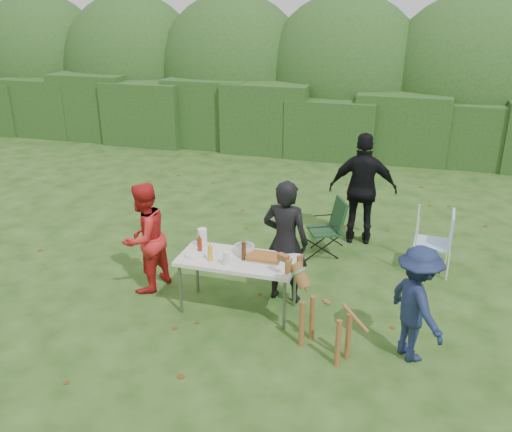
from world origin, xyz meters
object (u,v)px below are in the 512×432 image
(paper_towel_roll, at_px, (202,238))
(person_red_jacket, at_px, (144,238))
(lawn_chair, at_px, (433,241))
(ketchup_bottle, at_px, (200,246))
(person_black_puffy, at_px, (363,189))
(child, at_px, (417,304))
(dog, at_px, (325,314))
(beer_bottle, at_px, (244,251))
(person_cook, at_px, (285,242))
(mustard_bottle, at_px, (210,253))
(camping_chair, at_px, (325,227))
(folding_table, at_px, (238,262))

(paper_towel_roll, bearing_deg, person_red_jacket, -179.64)
(lawn_chair, xyz_separation_m, ketchup_bottle, (-2.89, -1.88, 0.38))
(person_red_jacket, distance_m, lawn_chair, 4.15)
(person_red_jacket, relative_size, paper_towel_roll, 5.92)
(person_black_puffy, distance_m, child, 3.14)
(dog, distance_m, ketchup_bottle, 1.85)
(person_red_jacket, bearing_deg, dog, 88.12)
(dog, bearing_deg, beer_bottle, 2.52)
(person_cook, relative_size, person_black_puffy, 0.91)
(mustard_bottle, relative_size, paper_towel_roll, 0.77)
(person_red_jacket, height_order, mustard_bottle, person_red_jacket)
(camping_chair, height_order, ketchup_bottle, ketchup_bottle)
(dog, height_order, lawn_chair, dog)
(ketchup_bottle, height_order, paper_towel_roll, paper_towel_roll)
(person_cook, bearing_deg, mustard_bottle, 41.14)
(folding_table, xyz_separation_m, child, (2.19, -0.39, -0.01))
(person_red_jacket, distance_m, camping_chair, 2.83)
(person_black_puffy, height_order, child, person_black_puffy)
(folding_table, height_order, person_black_puffy, person_black_puffy)
(person_cook, xyz_separation_m, lawn_chair, (1.89, 1.42, -0.37))
(folding_table, xyz_separation_m, dog, (1.23, -0.59, -0.19))
(mustard_bottle, bearing_deg, person_black_puffy, 60.27)
(folding_table, bearing_deg, paper_towel_roll, 161.35)
(person_red_jacket, height_order, paper_towel_roll, person_red_jacket)
(person_black_puffy, xyz_separation_m, child, (0.92, -2.99, -0.24))
(folding_table, relative_size, dog, 1.43)
(camping_chair, xyz_separation_m, mustard_bottle, (-1.10, -2.12, 0.39))
(folding_table, relative_size, child, 1.11)
(mustard_bottle, bearing_deg, beer_bottle, 20.30)
(folding_table, bearing_deg, beer_bottle, -10.19)
(person_cook, height_order, mustard_bottle, person_cook)
(child, bearing_deg, camping_chair, -4.10)
(paper_towel_roll, bearing_deg, dog, -23.59)
(ketchup_bottle, bearing_deg, folding_table, 2.77)
(folding_table, relative_size, beer_bottle, 6.25)
(camping_chair, distance_m, beer_bottle, 2.14)
(child, distance_m, camping_chair, 2.75)
(person_cook, xyz_separation_m, person_black_puffy, (0.76, 2.15, 0.08))
(person_cook, bearing_deg, person_red_jacket, 12.50)
(paper_towel_roll, bearing_deg, person_cook, 13.92)
(person_cook, relative_size, ketchup_bottle, 7.63)
(camping_chair, bearing_deg, folding_table, 41.49)
(mustard_bottle, relative_size, ketchup_bottle, 0.91)
(ketchup_bottle, bearing_deg, person_cook, 24.94)
(beer_bottle, bearing_deg, child, -10.16)
(person_black_puffy, distance_m, beer_bottle, 2.87)
(ketchup_bottle, bearing_deg, lawn_chair, 33.08)
(person_black_puffy, height_order, lawn_chair, person_black_puffy)
(person_red_jacket, distance_m, paper_towel_roll, 0.85)
(folding_table, height_order, beer_bottle, beer_bottle)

